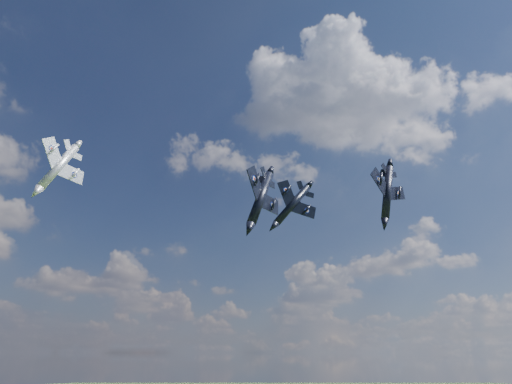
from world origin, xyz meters
TOP-DOWN VIEW (x-y plane):
  - jet_lead_navy at (-0.11, 3.17)m, footprint 14.24×16.91m
  - jet_right_navy at (18.83, -6.28)m, footprint 9.96×13.32m
  - jet_high_navy at (26.65, 23.79)m, footprint 16.06×19.23m
  - jet_left_silver at (-24.37, 21.87)m, footprint 13.19×15.63m

SIDE VIEW (x-z plane):
  - jet_lead_navy at x=-0.11m, z-range 75.55..83.27m
  - jet_right_navy at x=18.83m, z-range 79.34..84.43m
  - jet_left_silver at x=-24.37m, z-range 80.28..87.71m
  - jet_high_navy at x=26.65m, z-range 83.01..93.24m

